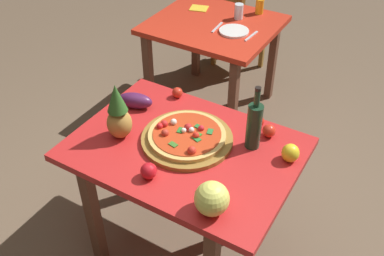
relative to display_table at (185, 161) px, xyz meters
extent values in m
plane|color=brown|center=(0.00, 0.00, -0.67)|extent=(10.00, 10.00, 0.00)
cube|color=brown|center=(-0.36, -0.36, -0.30)|extent=(0.06, 0.06, 0.73)
cube|color=brown|center=(-0.36, 0.36, -0.30)|extent=(0.06, 0.06, 0.73)
cube|color=brown|center=(0.36, 0.36, -0.30)|extent=(0.06, 0.06, 0.73)
cube|color=red|center=(0.00, 0.00, 0.09)|extent=(1.14, 0.82, 0.04)
cube|color=brown|center=(-0.94, 0.98, -0.30)|extent=(0.06, 0.06, 0.73)
cube|color=brown|center=(-0.19, 0.98, -0.30)|extent=(0.06, 0.06, 0.73)
cube|color=brown|center=(-0.94, 1.73, -0.30)|extent=(0.06, 0.06, 0.73)
cube|color=brown|center=(-0.19, 1.73, -0.30)|extent=(0.06, 0.06, 0.73)
cube|color=red|center=(-0.56, 1.35, 0.09)|extent=(0.95, 0.85, 0.04)
cube|color=olive|center=(-0.46, 2.18, -0.46)|extent=(0.04, 0.04, 0.41)
cube|color=olive|center=(-0.77, 2.29, -0.46)|extent=(0.04, 0.04, 0.41)
cube|color=olive|center=(-0.57, 1.86, -0.46)|extent=(0.04, 0.04, 0.41)
cube|color=olive|center=(-0.88, 1.98, -0.46)|extent=(0.04, 0.04, 0.41)
cube|color=olive|center=(-0.67, 2.08, -0.24)|extent=(0.51, 0.51, 0.04)
cube|color=olive|center=(-0.73, 1.91, -0.02)|extent=(0.39, 0.17, 0.40)
cylinder|color=olive|center=(-0.01, 0.04, 0.12)|extent=(0.47, 0.47, 0.02)
cylinder|color=#DCAE5A|center=(-0.01, 0.04, 0.14)|extent=(0.40, 0.40, 0.02)
cylinder|color=#C03A19|center=(-0.01, 0.04, 0.15)|extent=(0.35, 0.35, 0.00)
sphere|color=red|center=(-0.16, 0.01, 0.16)|extent=(0.03, 0.03, 0.03)
sphere|color=red|center=(-0.03, 0.08, 0.17)|extent=(0.04, 0.04, 0.04)
sphere|color=red|center=(-0.10, -0.02, 0.17)|extent=(0.04, 0.04, 0.04)
sphere|color=red|center=(0.04, 0.04, 0.17)|extent=(0.04, 0.04, 0.04)
sphere|color=red|center=(0.08, -0.07, 0.17)|extent=(0.04, 0.04, 0.04)
sphere|color=red|center=(0.03, 0.11, 0.16)|extent=(0.03, 0.03, 0.03)
sphere|color=red|center=(-0.15, 0.04, 0.17)|extent=(0.04, 0.04, 0.04)
cube|color=#2D7635|center=(0.08, 0.11, 0.16)|extent=(0.04, 0.05, 0.00)
cube|color=#277E31|center=(0.05, 0.03, 0.16)|extent=(0.05, 0.04, 0.00)
cube|color=#397327|center=(-0.02, -0.07, 0.16)|extent=(0.05, 0.04, 0.00)
cube|color=#28712E|center=(0.02, 0.12, 0.16)|extent=(0.05, 0.03, 0.00)
cube|color=#26742A|center=(-0.05, 0.04, 0.16)|extent=(0.04, 0.05, 0.00)
cube|color=#2C8025|center=(0.05, 0.05, 0.16)|extent=(0.03, 0.05, 0.00)
sphere|color=white|center=(0.00, 0.07, 0.16)|extent=(0.03, 0.03, 0.03)
sphere|color=white|center=(-0.03, 0.04, 0.16)|extent=(0.03, 0.03, 0.03)
sphere|color=white|center=(-0.11, 0.08, 0.17)|extent=(0.03, 0.03, 0.03)
cylinder|color=#1A3723|center=(0.29, 0.18, 0.23)|extent=(0.08, 0.08, 0.25)
cylinder|color=#1A3723|center=(0.29, 0.18, 0.40)|extent=(0.03, 0.03, 0.09)
cylinder|color=black|center=(0.29, 0.18, 0.45)|extent=(0.03, 0.03, 0.02)
ellipsoid|color=#AE823A|center=(-0.33, -0.10, 0.19)|extent=(0.13, 0.13, 0.16)
cone|color=#2D6124|center=(-0.33, -0.10, 0.34)|extent=(0.10, 0.10, 0.15)
sphere|color=#DCDF63|center=(0.32, -0.30, 0.18)|extent=(0.15, 0.15, 0.15)
ellipsoid|color=yellow|center=(0.49, 0.18, 0.15)|extent=(0.09, 0.09, 0.10)
ellipsoid|color=#501E4B|center=(-0.42, 0.15, 0.15)|extent=(0.22, 0.15, 0.09)
sphere|color=red|center=(-0.27, 0.36, 0.14)|extent=(0.06, 0.06, 0.06)
sphere|color=red|center=(0.25, 0.34, 0.14)|extent=(0.06, 0.06, 0.06)
sphere|color=red|center=(-0.03, -0.27, 0.14)|extent=(0.08, 0.08, 0.08)
sphere|color=red|center=(0.33, 0.29, 0.14)|extent=(0.07, 0.07, 0.07)
cylinder|color=orange|center=(-0.33, 1.68, 0.16)|extent=(0.06, 0.06, 0.12)
cylinder|color=silver|center=(-0.43, 1.51, 0.16)|extent=(0.07, 0.07, 0.12)
cylinder|color=white|center=(-0.36, 1.28, 0.11)|extent=(0.22, 0.22, 0.02)
cube|color=silver|center=(-0.50, 1.28, 0.11)|extent=(0.03, 0.18, 0.01)
cube|color=silver|center=(-0.22, 1.28, 0.11)|extent=(0.03, 0.18, 0.01)
cube|color=yellow|center=(-0.79, 1.52, 0.11)|extent=(0.17, 0.15, 0.01)
camera|label=1|loc=(0.89, -1.43, 1.57)|focal=41.08mm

